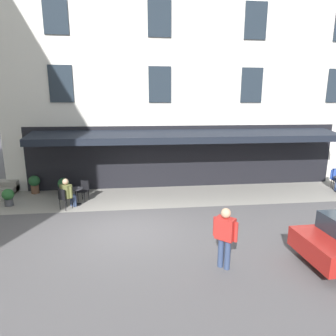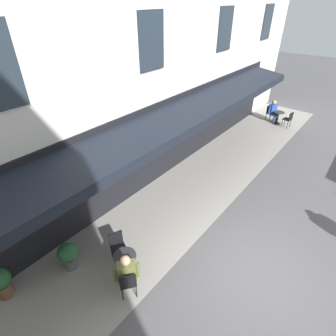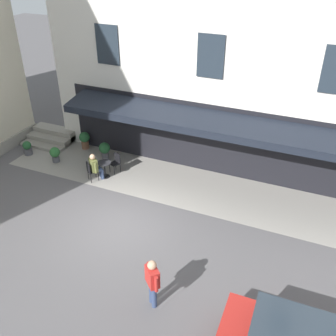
% 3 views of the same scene
% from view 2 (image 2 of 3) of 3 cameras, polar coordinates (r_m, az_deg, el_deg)
% --- Properties ---
extents(ground_plane, '(70.00, 70.00, 0.00)m').
position_cam_2_polar(ground_plane, '(8.14, 17.61, -20.60)').
color(ground_plane, '#565456').
extents(sidewalk_cafe_terrace, '(20.50, 3.20, 0.01)m').
position_cam_2_polar(sidewalk_cafe_terrace, '(11.30, 8.67, -1.60)').
color(sidewalk_cafe_terrace, gray).
rests_on(sidewalk_cafe_terrace, ground_plane).
extents(cafe_table_near_entrance, '(0.60, 0.60, 0.75)m').
position_cam_2_polar(cafe_table_near_entrance, '(16.98, 22.70, 10.29)').
color(cafe_table_near_entrance, black).
rests_on(cafe_table_near_entrance, ground_plane).
extents(cafe_chair_black_back_row, '(0.46, 0.46, 0.91)m').
position_cam_2_polar(cafe_chair_black_back_row, '(16.72, 24.62, 9.72)').
color(cafe_chair_black_back_row, black).
rests_on(cafe_chair_black_back_row, ground_plane).
extents(cafe_chair_black_by_window, '(0.52, 0.52, 0.91)m').
position_cam_2_polar(cafe_chair_black_by_window, '(17.32, 21.18, 11.26)').
color(cafe_chair_black_by_window, black).
rests_on(cafe_chair_black_by_window, ground_plane).
extents(cafe_table_mid_terrace, '(0.60, 0.60, 0.75)m').
position_cam_2_polar(cafe_table_mid_terrace, '(7.46, -9.16, -19.42)').
color(cafe_table_mid_terrace, black).
rests_on(cafe_table_mid_terrace, ground_plane).
extents(cafe_chair_black_under_awning, '(0.56, 0.56, 0.91)m').
position_cam_2_polar(cafe_chair_black_under_awning, '(7.04, -8.62, -23.15)').
color(cafe_chair_black_under_awning, black).
rests_on(cafe_chair_black_under_awning, ground_plane).
extents(cafe_chair_black_kerbside, '(0.52, 0.52, 0.91)m').
position_cam_2_polar(cafe_chair_black_kerbside, '(7.82, -10.91, -15.82)').
color(cafe_chair_black_kerbside, black).
rests_on(cafe_chair_black_kerbside, ground_plane).
extents(seated_patron_in_olive, '(0.61, 0.63, 1.29)m').
position_cam_2_polar(seated_patron_in_olive, '(7.05, -8.93, -21.06)').
color(seated_patron_in_olive, navy).
rests_on(seated_patron_in_olive, ground_plane).
extents(seated_companion_in_blue, '(0.62, 0.62, 1.30)m').
position_cam_2_polar(seated_companion_in_blue, '(17.15, 21.81, 11.44)').
color(seated_companion_in_blue, navy).
rests_on(seated_companion_in_blue, ground_plane).
extents(potted_plant_entrance_left, '(0.53, 0.53, 0.88)m').
position_cam_2_polar(potted_plant_entrance_left, '(7.96, -20.76, -17.11)').
color(potted_plant_entrance_left, '#4C4C51').
rests_on(potted_plant_entrance_left, ground_plane).
extents(potted_plant_entrance_right, '(0.52, 0.52, 0.89)m').
position_cam_2_polar(potted_plant_entrance_right, '(8.13, -32.45, -20.13)').
color(potted_plant_entrance_right, brown).
rests_on(potted_plant_entrance_right, ground_plane).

